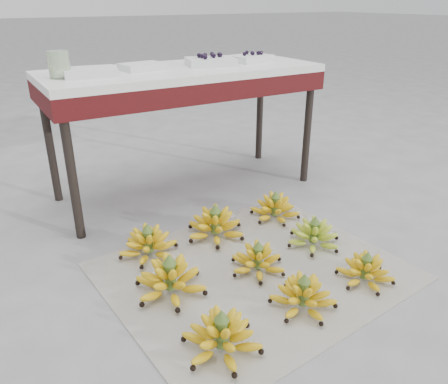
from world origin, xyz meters
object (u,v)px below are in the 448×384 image
bunch_back_right (275,208)px  tray_far_right (250,58)px  tray_far_left (90,72)px  tray_left (142,67)px  bunch_front_center (303,296)px  bunch_mid_left (170,279)px  bunch_front_left (222,337)px  bunch_mid_center (258,260)px  newspaper_mat (253,271)px  bunch_back_left (149,244)px  bunch_back_center (215,225)px  glass_jar (59,65)px  bunch_mid_right (314,235)px  bunch_front_right (365,271)px  vendor_table (183,83)px

bunch_back_right → tray_far_right: 0.99m
tray_far_left → tray_left: size_ratio=1.15×
bunch_front_center → bunch_mid_left: size_ratio=0.80×
tray_left → tray_far_right: (0.71, -0.02, 0.00)m
bunch_front_center → bunch_front_left: bearing=176.3°
bunch_front_left → tray_far_right: 1.83m
tray_left → bunch_mid_center: bearing=-84.8°
tray_far_left → bunch_front_center: bearing=-72.3°
newspaper_mat → bunch_front_left: 0.51m
bunch_mid_left → tray_left: 1.24m
bunch_mid_left → bunch_back_left: (0.03, 0.32, -0.01)m
newspaper_mat → bunch_back_right: size_ratio=4.23×
bunch_mid_center → bunch_back_center: bearing=91.3°
bunch_mid_center → bunch_front_center: bearing=-89.2°
bunch_back_right → tray_left: tray_left is taller
tray_far_left → glass_jar: (-0.14, 0.02, 0.04)m
bunch_front_center → bunch_back_center: (-0.01, 0.67, 0.01)m
newspaper_mat → bunch_back_right: bearing=43.0°
newspaper_mat → bunch_back_right: (0.40, 0.37, 0.06)m
tray_far_right → bunch_back_left: bearing=-147.5°
bunch_mid_center → bunch_back_center: (-0.01, 0.37, 0.01)m
bunch_mid_right → bunch_back_center: bearing=114.7°
bunch_front_right → bunch_back_left: bunch_back_left is taller
bunch_back_center → glass_jar: bearing=134.6°
vendor_table → tray_far_right: 0.49m
bunch_mid_left → tray_far_right: bearing=27.4°
bunch_front_center → vendor_table: size_ratio=0.19×
bunch_mid_left → vendor_table: (0.55, 0.94, 0.61)m
bunch_mid_right → vendor_table: 1.16m
bunch_back_left → bunch_front_left: bearing=-79.6°
bunch_back_right → tray_far_left: size_ratio=1.05×
bunch_front_left → bunch_front_right: 0.74m
newspaper_mat → bunch_mid_left: bearing=173.1°
bunch_front_center → bunch_mid_center: bearing=82.4°
tray_far_left → bunch_back_right: bearing=-36.7°
bunch_back_right → bunch_front_center: bearing=-125.0°
bunch_front_left → bunch_back_center: bearing=48.5°
bunch_mid_left → glass_jar: glass_jar is taller
bunch_back_center → bunch_front_right: bearing=-58.1°
bunch_back_right → vendor_table: (-0.24, 0.62, 0.62)m
bunch_front_left → bunch_front_center: 0.39m
bunch_mid_left → tray_left: tray_left is taller
tray_far_left → bunch_mid_right: bearing=-50.2°
bunch_mid_right → bunch_back_right: size_ratio=1.18×
bunch_front_right → tray_far_right: tray_far_right is taller
bunch_back_left → tray_far_right: 1.38m
bunch_front_center → bunch_mid_right: size_ratio=0.85×
bunch_back_left → bunch_back_center: bunch_back_center is taller
newspaper_mat → vendor_table: (0.16, 0.99, 0.68)m
bunch_back_left → bunch_front_right: bearing=-31.4°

